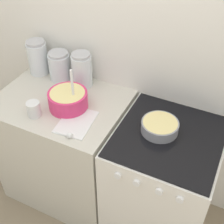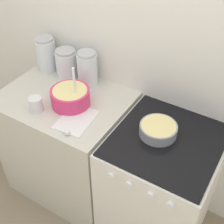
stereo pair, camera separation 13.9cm
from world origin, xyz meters
name	(u,v)px [view 1 (the left image)]	position (x,y,z in m)	size (l,w,h in m)	color
wall_back	(142,51)	(0.00, 0.68, 1.20)	(4.70, 0.05, 2.40)	white
countertop_cabinet	(66,148)	(-0.43, 0.33, 0.45)	(0.85, 0.65, 0.90)	beige
stove	(161,184)	(0.33, 0.33, 0.45)	(0.63, 0.67, 0.90)	white
mixing_bowl	(68,99)	(-0.34, 0.30, 0.97)	(0.25, 0.25, 0.29)	#E0336B
baking_pan	(160,126)	(0.26, 0.34, 0.94)	(0.22, 0.22, 0.07)	gray
storage_jar_left	(38,59)	(-0.75, 0.56, 1.01)	(0.14, 0.14, 0.25)	silver
storage_jar_middle	(60,68)	(-0.56, 0.56, 0.99)	(0.15, 0.15, 0.21)	silver
storage_jar_right	(82,72)	(-0.38, 0.56, 1.01)	(0.14, 0.14, 0.24)	silver
tin_can	(34,109)	(-0.48, 0.14, 0.95)	(0.08, 0.08, 0.10)	silver
recipe_page	(76,122)	(-0.22, 0.19, 0.91)	(0.22, 0.28, 0.01)	white
measuring_spoon	(68,135)	(-0.19, 0.06, 0.92)	(0.12, 0.04, 0.04)	white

